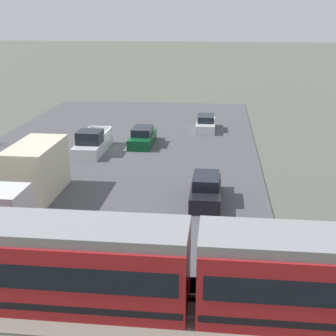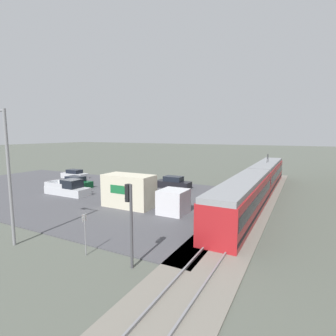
# 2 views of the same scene
# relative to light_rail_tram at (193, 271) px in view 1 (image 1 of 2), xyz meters

# --- Properties ---
(ground_plane) EXTENTS (320.00, 320.00, 0.00)m
(ground_plane) POSITION_rel_light_rail_tram_xyz_m (7.52, -21.70, -1.68)
(ground_plane) COLOR #565B51
(road_surface) EXTENTS (22.96, 42.64, 0.08)m
(road_surface) POSITION_rel_light_rail_tram_xyz_m (7.52, -21.70, -1.64)
(road_surface) COLOR #4C4C51
(road_surface) RESTS_ON ground
(rail_bed) EXTENTS (53.10, 4.40, 0.22)m
(rail_bed) POSITION_rel_light_rail_tram_xyz_m (7.52, 0.00, -1.63)
(rail_bed) COLOR gray
(rail_bed) RESTS_ON ground
(light_rail_tram) EXTENTS (32.27, 2.81, 4.42)m
(light_rail_tram) POSITION_rel_light_rail_tram_xyz_m (0.00, 0.00, 0.00)
(light_rail_tram) COLOR #B21E23
(light_rail_tram) RESTS_ON ground
(box_truck) EXTENTS (2.53, 8.76, 3.24)m
(box_truck) POSITION_rel_light_rail_tram_xyz_m (10.20, -9.56, -0.10)
(box_truck) COLOR silver
(box_truck) RESTS_ON ground
(pickup_truck) EXTENTS (2.03, 5.78, 1.90)m
(pickup_truck) POSITION_rel_light_rail_tram_xyz_m (9.32, -20.41, -0.88)
(pickup_truck) COLOR silver
(pickup_truck) RESTS_ON ground
(sedan_car_0) EXTENTS (1.77, 4.56, 1.45)m
(sedan_car_0) POSITION_rel_light_rail_tram_xyz_m (0.44, -28.92, -1.00)
(sedan_car_0) COLOR silver
(sedan_car_0) RESTS_ON ground
(sedan_car_1) EXTENTS (1.77, 4.76, 1.59)m
(sedan_car_1) POSITION_rel_light_rail_tram_xyz_m (-0.14, -10.93, -0.94)
(sedan_car_1) COLOR black
(sedan_car_1) RESTS_ON ground
(sedan_car_2) EXTENTS (1.84, 4.74, 1.51)m
(sedan_car_2) POSITION_rel_light_rail_tram_xyz_m (5.66, -23.05, -0.97)
(sedan_car_2) COLOR #0C4723
(sedan_car_2) RESTS_ON ground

